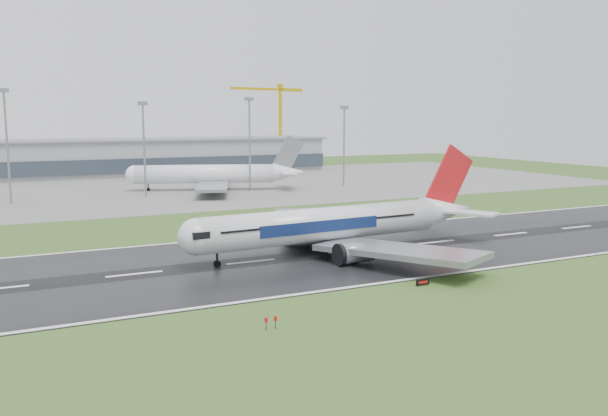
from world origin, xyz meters
TOP-DOWN VIEW (x-y plane):
  - ground at (0.00, 0.00)m, footprint 520.00×520.00m
  - runway at (0.00, 0.00)m, footprint 400.00×45.00m
  - apron at (0.00, 125.00)m, footprint 400.00×130.00m
  - terminal at (0.00, 185.00)m, footprint 240.00×36.00m
  - main_airliner at (38.60, 0.51)m, footprint 67.26×64.46m
  - parked_airliner at (46.37, 107.16)m, footprint 77.99×75.36m
  - tower_crane at (112.28, 200.00)m, footprint 42.66×10.33m
  - runway_sign at (37.92, -25.57)m, footprint 2.30×0.73m
  - floodmast_2 at (-17.31, 100.00)m, footprint 0.64×0.64m
  - floodmast_3 at (21.88, 100.00)m, footprint 0.64×0.64m
  - floodmast_4 at (57.55, 100.00)m, footprint 0.64×0.64m
  - floodmast_5 at (94.47, 100.00)m, footprint 0.64×0.64m

SIDE VIEW (x-z plane):
  - ground at x=0.00m, z-range 0.00..0.00m
  - apron at x=0.00m, z-range 0.00..0.08m
  - runway at x=0.00m, z-range 0.00..0.10m
  - runway_sign at x=37.92m, z-range 0.00..1.04m
  - terminal at x=0.00m, z-range 0.00..15.00m
  - parked_airliner at x=46.37m, z-range 0.08..18.34m
  - main_airliner at x=38.60m, z-range 0.10..18.79m
  - floodmast_5 at x=94.47m, z-range 0.00..28.19m
  - floodmast_3 at x=21.88m, z-range 0.00..28.94m
  - floodmast_4 at x=57.55m, z-range 0.00..30.78m
  - floodmast_2 at x=-17.31m, z-range 0.00..32.25m
  - tower_crane at x=112.28m, z-range 0.00..42.57m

